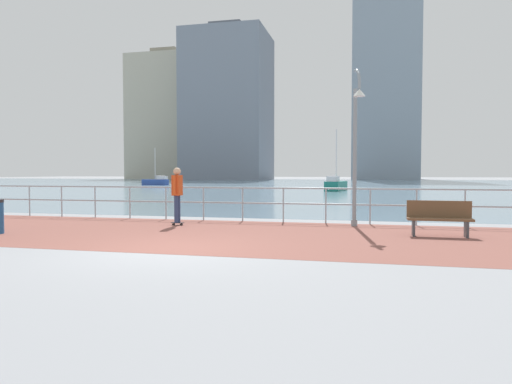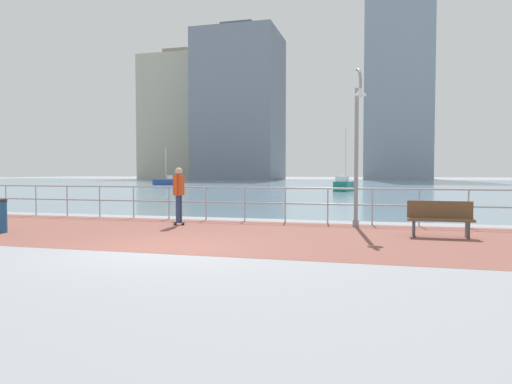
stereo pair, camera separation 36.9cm
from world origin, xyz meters
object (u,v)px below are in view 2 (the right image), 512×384
sailboat_gray (167,181)px  sailboat_blue (345,185)px  lamppost (358,139)px  park_bench (440,219)px  skateboarder (179,190)px

sailboat_gray → sailboat_blue: 27.02m
lamppost → sailboat_blue: bearing=94.7°
lamppost → park_bench: bearing=-37.6°
sailboat_blue → park_bench: bearing=-81.3°
skateboarder → sailboat_blue: bearing=83.6°
park_bench → sailboat_gray: 50.66m
lamppost → sailboat_gray: (-25.90, 40.52, -2.19)m
park_bench → sailboat_blue: bearing=98.7°
lamppost → sailboat_gray: bearing=122.6°
lamppost → park_bench: (2.15, -1.66, -2.17)m
park_bench → lamppost: bearing=142.4°
sailboat_gray → sailboat_blue: (23.63, -13.10, 0.07)m
sailboat_blue → skateboarder: bearing=-96.4°
skateboarder → park_bench: (7.59, -0.78, -0.61)m
sailboat_gray → park_bench: bearing=-56.4°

